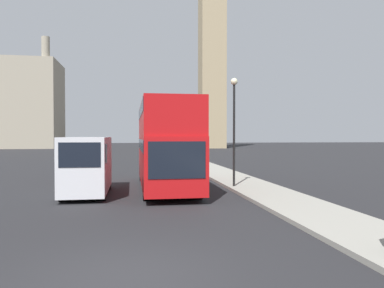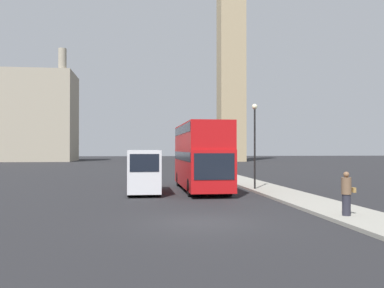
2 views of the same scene
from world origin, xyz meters
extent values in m
plane|color=black|center=(0.00, 0.00, 0.00)|extent=(300.00, 300.00, 0.00)
cube|color=gray|center=(6.39, 0.00, 0.07)|extent=(2.78, 120.00, 0.15)
cube|color=tan|center=(18.52, 77.94, 22.40)|extent=(5.63, 5.63, 44.79)
cube|color=#9E937F|center=(-28.59, 85.04, 10.06)|extent=(23.59, 14.43, 20.13)
cylinder|color=#9E937F|center=(-18.56, 78.91, 22.34)|extent=(1.73, 1.73, 4.43)
cube|color=#B71114|center=(1.83, 12.24, 1.53)|extent=(2.59, 10.11, 2.46)
cube|color=#B71114|center=(1.83, 12.24, 3.60)|extent=(2.59, 9.91, 1.69)
cube|color=black|center=(1.83, 12.24, 2.33)|extent=(2.63, 9.71, 0.55)
cube|color=black|center=(1.83, 12.24, 4.07)|extent=(2.63, 9.51, 0.55)
cube|color=black|center=(1.83, 7.17, 1.82)|extent=(2.28, 0.03, 1.48)
cylinder|color=black|center=(0.90, 8.70, 0.54)|extent=(0.73, 1.07, 1.07)
cylinder|color=black|center=(2.76, 8.70, 0.54)|extent=(0.73, 1.07, 1.07)
cylinder|color=black|center=(0.90, 15.78, 0.54)|extent=(0.73, 1.07, 1.07)
cylinder|color=black|center=(2.76, 15.78, 0.54)|extent=(0.73, 1.07, 1.07)
cube|color=silver|center=(-2.01, 10.77, 1.46)|extent=(1.94, 5.30, 2.52)
cube|color=black|center=(-2.01, 8.11, 2.01)|extent=(1.65, 0.02, 1.01)
cube|color=black|center=(-2.01, 9.04, 2.01)|extent=(1.97, 0.95, 0.81)
cylinder|color=black|center=(-2.73, 8.97, 0.36)|extent=(0.49, 0.72, 0.72)
cylinder|color=black|center=(-1.28, 8.97, 0.36)|extent=(0.49, 0.72, 0.72)
cylinder|color=black|center=(-2.73, 12.57, 0.36)|extent=(0.49, 0.72, 0.72)
cylinder|color=black|center=(-1.28, 12.57, 0.36)|extent=(0.49, 0.72, 0.72)
cylinder|color=#23232D|center=(5.84, -0.09, 0.57)|extent=(0.33, 0.33, 0.85)
cylinder|color=brown|center=(5.84, -0.09, 1.33)|extent=(0.39, 0.39, 0.67)
sphere|color=brown|center=(5.84, -0.09, 1.78)|extent=(0.23, 0.23, 0.23)
cube|color=olive|center=(6.13, -0.09, 1.16)|extent=(0.12, 0.24, 0.20)
cylinder|color=black|center=(5.35, 11.53, 2.79)|extent=(0.12, 0.12, 5.29)
sphere|color=beige|center=(5.35, 11.53, 5.62)|extent=(0.36, 0.36, 0.36)
camera|label=1|loc=(0.08, -7.43, 2.76)|focal=35.00mm
camera|label=2|loc=(-2.40, -16.14, 2.80)|focal=40.00mm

